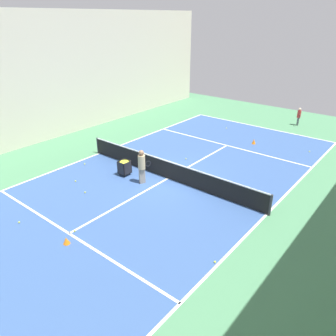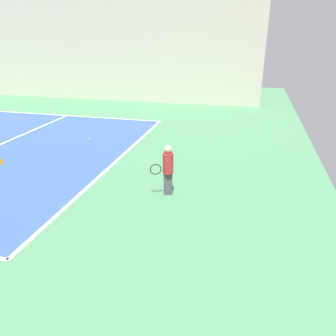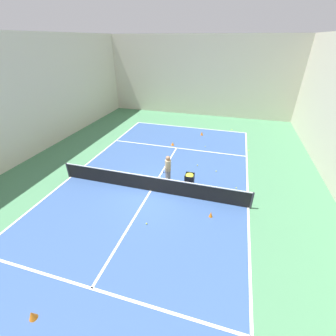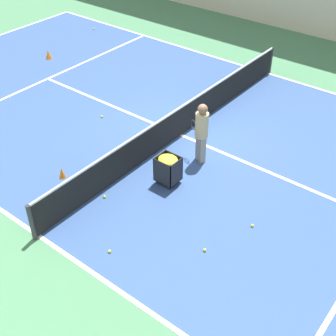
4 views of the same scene
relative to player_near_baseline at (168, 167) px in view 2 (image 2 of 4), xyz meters
name	(u,v)px [view 2 (image 2 of 4)]	position (x,y,z in m)	size (l,w,h in m)	color
line_baseline_near	(117,160)	(1.96, 2.17, -0.75)	(10.44, 0.10, 0.00)	white
hall_enclosure_right	(11,32)	(11.65, 12.90, 3.15)	(0.15, 30.54, 7.81)	beige
player_near_baseline	(168,167)	(0.00, 0.00, 0.00)	(0.39, 0.58, 1.31)	#4C4C56
tennis_ball_2	(90,139)	(3.71, 4.02, -0.72)	(0.07, 0.07, 0.07)	yellow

